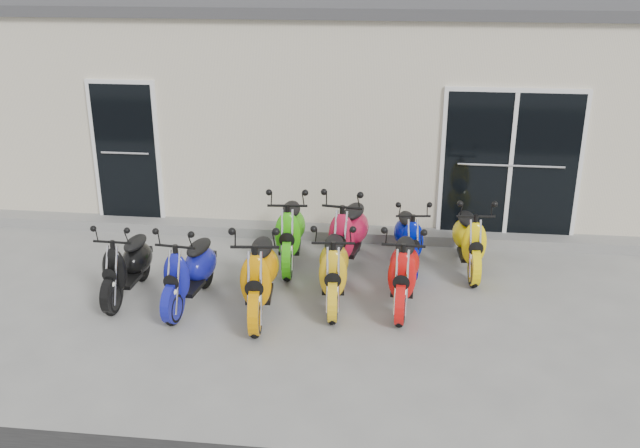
# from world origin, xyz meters

# --- Properties ---
(ground) EXTENTS (80.00, 80.00, 0.00)m
(ground) POSITION_xyz_m (0.00, 0.00, 0.00)
(ground) COLOR gray
(ground) RESTS_ON ground
(building) EXTENTS (14.00, 6.00, 3.20)m
(building) POSITION_xyz_m (0.00, 5.20, 1.60)
(building) COLOR beige
(building) RESTS_ON ground
(roof_cap) EXTENTS (14.20, 6.20, 0.16)m
(roof_cap) POSITION_xyz_m (0.00, 5.20, 3.28)
(roof_cap) COLOR #3F3F42
(roof_cap) RESTS_ON building
(front_step) EXTENTS (14.00, 0.40, 0.15)m
(front_step) POSITION_xyz_m (0.00, 2.02, 0.07)
(front_step) COLOR gray
(front_step) RESTS_ON ground
(door_left) EXTENTS (1.07, 0.08, 2.22)m
(door_left) POSITION_xyz_m (-3.20, 2.17, 1.26)
(door_left) COLOR black
(door_left) RESTS_ON front_step
(door_right) EXTENTS (2.02, 0.08, 2.22)m
(door_right) POSITION_xyz_m (2.60, 2.17, 1.26)
(door_right) COLOR black
(door_right) RESTS_ON front_step
(scooter_front_black) EXTENTS (0.57, 1.48, 1.08)m
(scooter_front_black) POSITION_xyz_m (-2.33, -0.28, 0.54)
(scooter_front_black) COLOR black
(scooter_front_black) RESTS_ON ground
(scooter_front_blue) EXTENTS (0.72, 1.59, 1.14)m
(scooter_front_blue) POSITION_xyz_m (-1.48, -0.41, 0.57)
(scooter_front_blue) COLOR #121697
(scooter_front_blue) RESTS_ON ground
(scooter_front_orange_a) EXTENTS (0.79, 1.76, 1.26)m
(scooter_front_orange_a) POSITION_xyz_m (-0.59, -0.51, 0.63)
(scooter_front_orange_a) COLOR orange
(scooter_front_orange_a) RESTS_ON ground
(scooter_front_orange_b) EXTENTS (0.70, 1.62, 1.17)m
(scooter_front_orange_b) POSITION_xyz_m (0.26, -0.14, 0.58)
(scooter_front_orange_b) COLOR gold
(scooter_front_orange_b) RESTS_ON ground
(scooter_front_red) EXTENTS (0.64, 1.60, 1.17)m
(scooter_front_red) POSITION_xyz_m (1.11, -0.11, 0.58)
(scooter_front_red) COLOR red
(scooter_front_red) RESTS_ON ground
(scooter_back_green) EXTENTS (0.75, 1.70, 1.22)m
(scooter_back_green) POSITION_xyz_m (-0.46, 0.97, 0.61)
(scooter_back_green) COLOR #33B30F
(scooter_back_green) RESTS_ON ground
(scooter_back_red) EXTENTS (0.84, 1.75, 1.25)m
(scooter_back_red) POSITION_xyz_m (0.35, 0.96, 0.62)
(scooter_back_red) COLOR #AF1335
(scooter_back_red) RESTS_ON ground
(scooter_back_blue) EXTENTS (0.69, 1.48, 1.06)m
(scooter_back_blue) POSITION_xyz_m (1.17, 1.08, 0.53)
(scooter_back_blue) COLOR #010E9A
(scooter_back_blue) RESTS_ON ground
(scooter_back_yellow) EXTENTS (0.66, 1.57, 1.13)m
(scooter_back_yellow) POSITION_xyz_m (1.98, 1.03, 0.57)
(scooter_back_yellow) COLOR yellow
(scooter_back_yellow) RESTS_ON ground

